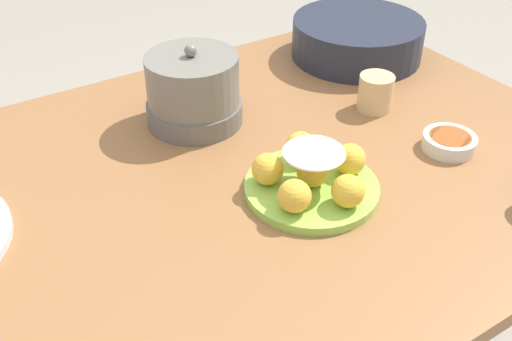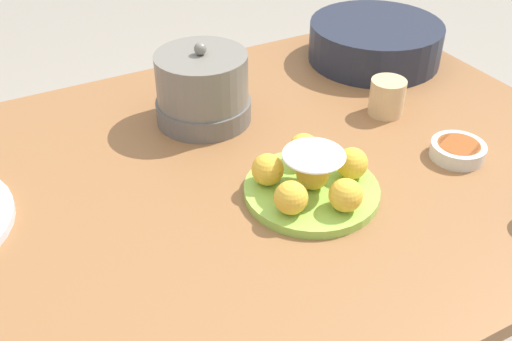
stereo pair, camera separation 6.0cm
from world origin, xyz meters
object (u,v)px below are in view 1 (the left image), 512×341
Objects in this scene: serving_bowl at (357,37)px; dining_table at (204,228)px; cake_plate at (312,177)px; warming_pot at (193,91)px; cup_far at (376,93)px; sauce_bowl at (449,142)px.

dining_table is at bearing -155.05° from serving_bowl.
cake_plate is 0.32m from warming_pot.
cup_far is at bearing -121.85° from serving_bowl.
serving_bowl is at bearing 73.65° from sauce_bowl.
dining_table is 7.90× the size of warming_pot.
cup_far is at bearing 29.39° from cake_plate.
cake_plate reaches higher than cup_far.
dining_table is at bearing -173.79° from cup_far.
serving_bowl is at bearing 24.95° from dining_table.
sauce_bowl is at bearing -17.72° from dining_table.
dining_table is 0.45m from cup_far.
cake_plate is 2.30× the size of sauce_bowl.
cup_far is (0.28, 0.16, 0.00)m from cake_plate.
dining_table is at bearing -115.35° from warming_pot.
warming_pot is (-0.35, 0.34, 0.05)m from sauce_bowl.
sauce_bowl is 0.49m from warming_pot.
dining_table is 0.48m from sauce_bowl.
serving_bowl is at bearing 7.52° from warming_pot.
cup_far reaches higher than dining_table.
dining_table is at bearing 162.28° from sauce_bowl.
cake_plate reaches higher than dining_table.
serving_bowl is 0.42m from sauce_bowl.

